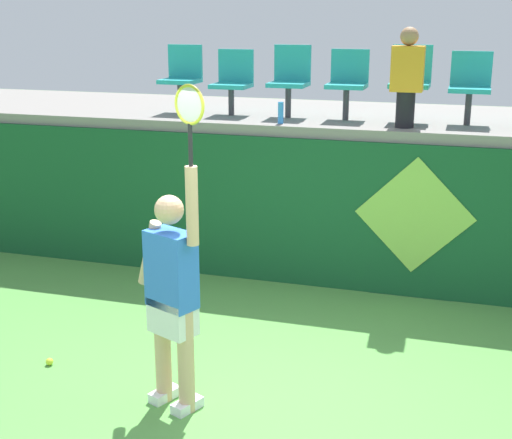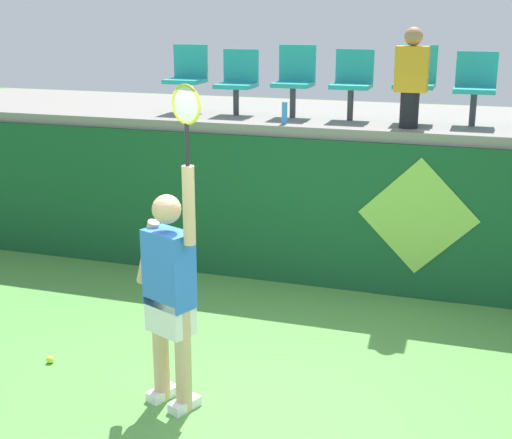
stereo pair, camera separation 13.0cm
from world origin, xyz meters
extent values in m
plane|color=#519342|center=(0.00, 0.00, 0.00)|extent=(40.00, 40.00, 0.00)
cube|color=#144C28|center=(0.00, 2.82, 0.84)|extent=(11.87, 0.20, 1.68)
cube|color=gray|center=(0.00, 3.99, 1.74)|extent=(11.87, 2.44, 0.12)
cube|color=white|center=(-0.80, -0.05, 0.04)|extent=(0.21, 0.29, 0.08)
cube|color=white|center=(-0.56, -0.15, 0.04)|extent=(0.21, 0.29, 0.08)
cylinder|color=#DBAD84|center=(-0.80, -0.05, 0.42)|extent=(0.13, 0.13, 0.85)
cylinder|color=#DBAD84|center=(-0.56, -0.15, 0.42)|extent=(0.13, 0.13, 0.85)
cube|color=white|center=(-0.68, -0.10, 0.77)|extent=(0.42, 0.34, 0.28)
cube|color=blue|center=(-0.68, -0.10, 1.15)|extent=(0.44, 0.35, 0.60)
sphere|color=#DBAD84|center=(-0.68, -0.10, 1.61)|extent=(0.22, 0.22, 0.22)
cylinder|color=#DBAD84|center=(-0.90, 0.00, 1.22)|extent=(0.27, 0.18, 0.55)
cylinder|color=#DBAD84|center=(-0.46, -0.19, 1.68)|extent=(0.09, 0.09, 0.58)
cylinder|color=black|center=(-0.46, -0.19, 2.12)|extent=(0.03, 0.03, 0.30)
torus|color=gold|center=(-0.46, -0.19, 2.40)|extent=(0.27, 0.13, 0.28)
ellipsoid|color=silver|center=(-0.46, -0.19, 2.40)|extent=(0.23, 0.11, 0.24)
sphere|color=#D1E533|center=(-2.01, 0.19, 0.03)|extent=(0.07, 0.07, 0.07)
cylinder|color=#338CE5|center=(-0.65, 2.96, 1.92)|extent=(0.06, 0.06, 0.24)
cylinder|color=#38383D|center=(-2.05, 3.44, 1.99)|extent=(0.07, 0.07, 0.36)
cube|color=teal|center=(-2.05, 3.44, 2.19)|extent=(0.44, 0.42, 0.05)
cube|color=teal|center=(-2.05, 3.63, 2.42)|extent=(0.44, 0.04, 0.40)
cylinder|color=#38383D|center=(-1.39, 3.44, 1.97)|extent=(0.07, 0.07, 0.33)
cube|color=teal|center=(-1.39, 3.44, 2.15)|extent=(0.44, 0.42, 0.05)
cube|color=teal|center=(-1.39, 3.63, 2.38)|extent=(0.44, 0.04, 0.39)
cylinder|color=#38383D|center=(-0.68, 3.44, 1.99)|extent=(0.07, 0.07, 0.36)
cube|color=teal|center=(-0.68, 3.44, 2.19)|extent=(0.44, 0.42, 0.05)
cube|color=teal|center=(-0.68, 3.63, 2.42)|extent=(0.44, 0.04, 0.42)
cylinder|color=#38383D|center=(0.00, 3.44, 1.99)|extent=(0.07, 0.07, 0.36)
cube|color=teal|center=(0.00, 3.44, 2.19)|extent=(0.44, 0.42, 0.05)
cube|color=teal|center=(0.00, 3.63, 2.41)|extent=(0.44, 0.04, 0.38)
cylinder|color=#38383D|center=(0.70, 3.44, 2.00)|extent=(0.07, 0.07, 0.39)
cube|color=teal|center=(0.70, 3.44, 2.22)|extent=(0.44, 0.42, 0.05)
cube|color=teal|center=(0.70, 3.63, 2.45)|extent=(0.44, 0.04, 0.41)
cylinder|color=#38383D|center=(1.35, 3.44, 1.99)|extent=(0.07, 0.07, 0.36)
cube|color=teal|center=(1.35, 3.44, 2.19)|extent=(0.44, 0.42, 0.05)
cube|color=teal|center=(1.35, 3.63, 2.40)|extent=(0.44, 0.04, 0.38)
cylinder|color=black|center=(0.70, 3.08, 2.00)|extent=(0.20, 0.20, 0.38)
cube|color=orange|center=(0.70, 3.08, 2.43)|extent=(0.34, 0.20, 0.47)
sphere|color=#A87A56|center=(0.70, 3.08, 2.76)|extent=(0.19, 0.19, 0.19)
cube|color=#144C28|center=(0.90, 2.71, 0.00)|extent=(0.90, 0.01, 0.00)
plane|color=#8CC64C|center=(0.90, 2.71, 0.93)|extent=(1.27, 0.00, 1.27)
camera|label=1|loc=(1.39, -4.79, 3.03)|focal=50.43mm
camera|label=2|loc=(1.52, -4.75, 3.03)|focal=50.43mm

